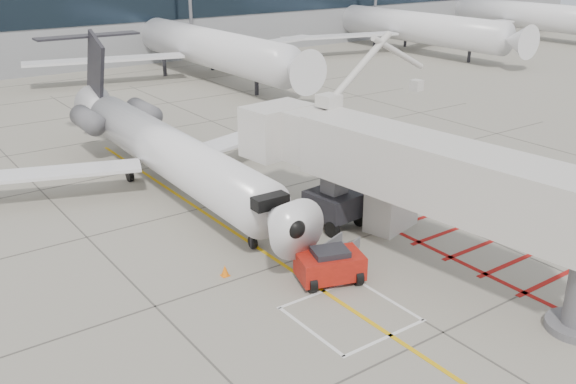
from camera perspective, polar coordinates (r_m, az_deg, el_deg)
ground_plane at (r=27.58m, az=7.36°, el=-8.54°), size 260.00×260.00×0.00m
regional_jet at (r=35.28m, az=-9.19°, el=5.00°), size 24.56×30.58×7.84m
jet_bridge at (r=28.19m, az=13.19°, el=0.48°), size 11.23×20.34×7.79m
pushback_tug at (r=27.64m, az=3.74°, el=-6.43°), size 3.16×2.50×1.61m
baggage_cart at (r=29.55m, az=4.78°, el=-5.15°), size 1.90×1.53×1.04m
ground_power_unit at (r=32.97m, az=9.17°, el=-1.40°), size 3.04×2.21×2.17m
cone_nose at (r=28.38m, az=-5.63°, el=-6.96°), size 0.37×0.37×0.51m
cone_side at (r=32.57m, az=1.12°, el=-3.06°), size 0.32×0.32×0.44m
bg_aircraft_c at (r=71.78m, az=-8.26°, el=14.90°), size 35.88×39.86×11.96m
bg_aircraft_d at (r=90.41m, az=10.15°, el=16.00°), size 35.43×39.37×11.81m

